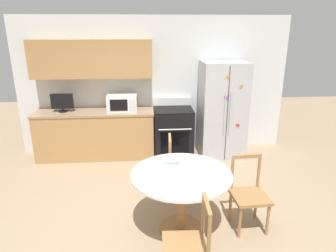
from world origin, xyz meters
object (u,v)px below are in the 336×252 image
Objects in this scene: oven_range at (173,132)px; dining_chair_right at (249,195)px; microwave at (122,103)px; candle_glass at (169,173)px; dining_chair_near at (188,246)px; countertop_tv at (62,102)px; refrigerator at (222,110)px; dining_chair_far at (181,167)px.

dining_chair_right is (0.71, -2.31, -0.03)m from oven_range.
microwave is 2.51m from candle_glass.
microwave is 0.60× the size of dining_chair_near.
oven_range is 2.42m from dining_chair_right.
oven_range is at bearing -2.62° from microwave.
dining_chair_right is at bearing -40.42° from countertop_tv.
dining_chair_far is (-0.95, -1.44, -0.46)m from refrigerator.
countertop_tv is (-1.09, -0.02, 0.04)m from microwave.
countertop_tv reaches higher than dining_chair_near.
dining_chair_near is (-0.87, -0.84, 0.00)m from dining_chair_right.
dining_chair_right is at bearing -43.65° from dining_chair_near.
candle_glass is (-1.20, -2.32, -0.10)m from refrigerator.
oven_range is 1.20× the size of dining_chair_far.
oven_range is 1.12m from microwave.
microwave is at bearing 177.38° from oven_range.
oven_range is at bearing -0.45° from dining_chair_near.
microwave is at bearing 177.33° from refrigerator.
dining_chair_far is 1.00× the size of dining_chair_near.
dining_chair_near is 10.53× the size of candle_glass.
microwave is at bearing 16.39° from dining_chair_near.
refrigerator is 1.79m from dining_chair_far.
refrigerator is 1.66× the size of oven_range.
dining_chair_right and dining_chair_near have the same top height.
refrigerator is at bearing -98.43° from dining_chair_right.
dining_chair_far is (-0.74, 0.83, 0.00)m from dining_chair_right.
oven_range is 3.15m from dining_chair_near.
countertop_tv is 0.44× the size of dining_chair_far.
dining_chair_right is (2.75, -2.34, -0.65)m from countertop_tv.
oven_range is at bearing -75.96° from dining_chair_right.
countertop_tv reaches higher than oven_range.
countertop_tv is at bearing 178.61° from refrigerator.
refrigerator is 2.32m from dining_chair_right.
microwave reaches higher than oven_range.
candle_glass is at bearing -11.80° from dining_chair_far.
microwave is (-0.95, 0.04, 0.58)m from oven_range.
microwave is 3.35m from dining_chair_near.
refrigerator reaches higher than oven_range.
dining_chair_near is at bearing 40.91° from dining_chair_right.
refrigerator reaches higher than dining_chair_right.
dining_chair_far is (-0.03, -1.48, -0.03)m from oven_range.
oven_range reaches higher than candle_glass.
candle_glass is (-0.12, 0.79, 0.37)m from dining_chair_near.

